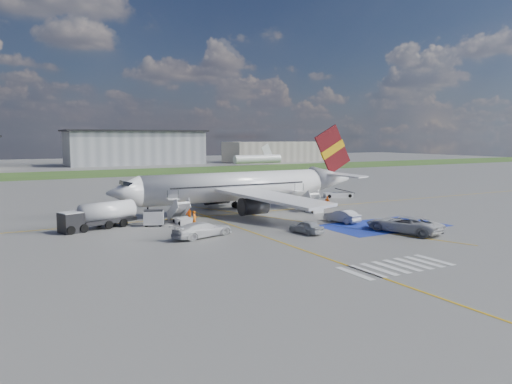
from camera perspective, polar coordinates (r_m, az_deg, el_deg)
ground at (r=55.77m, az=3.97°, el=-4.11°), size 400.00×400.00×0.00m
grass_strip at (r=144.49m, az=-16.97°, el=2.06°), size 400.00×30.00×0.01m
taxiway_line_main at (r=66.02m, az=-1.71°, el=-2.45°), size 120.00×0.20×0.01m
taxiway_line_cross at (r=44.90m, az=5.55°, el=-6.68°), size 0.20×60.00×0.01m
taxiway_line_diag at (r=66.02m, az=-1.71°, el=-2.45°), size 20.71×56.45×0.01m
staging_box at (r=58.78m, az=14.35°, el=-3.74°), size 14.00×8.00×0.01m
crosswalk at (r=40.91m, az=15.74°, el=-8.19°), size 9.00×4.00×0.01m
terminal_centre at (r=187.79m, az=-13.61°, el=4.92°), size 48.00×18.00×12.00m
terminal_east at (r=203.25m, az=2.12°, el=4.62°), size 40.00×16.00×8.00m
airliner at (r=68.04m, az=-1.36°, el=0.69°), size 36.81×32.95×11.92m
airstairs_fwd at (r=59.14m, az=-8.45°, el=-2.95°), size 1.90×5.20×3.60m
airstairs_aft at (r=67.77m, az=6.36°, el=-1.73°), size 1.90×5.20×3.60m
fuel_tanker at (r=57.67m, az=-17.52°, el=-2.82°), size 8.70×4.72×2.88m
gpu_cart at (r=57.91m, az=-11.62°, el=-3.00°), size 2.53×2.08×1.83m
belt_loader at (r=84.47m, az=9.40°, el=-0.35°), size 5.34×3.13×1.54m
car_silver_a at (r=52.64m, az=5.78°, el=-3.97°), size 2.28×4.32×1.40m
car_silver_b at (r=59.85m, az=9.79°, el=-2.73°), size 2.38×4.83×1.52m
van_white_a at (r=55.12m, az=16.51°, el=-3.23°), size 4.25×6.80×2.37m
van_white_b at (r=50.76m, az=-6.11°, el=-3.99°), size 5.62×3.53×2.05m
crew_fwd at (r=56.57m, az=-7.04°, el=-3.05°), size 0.75×0.79×1.82m
crew_nose at (r=60.53m, az=-7.70°, el=-2.51°), size 0.74×0.89×1.68m
crew_aft at (r=71.41m, az=8.15°, el=-1.16°), size 0.70×1.07×1.70m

